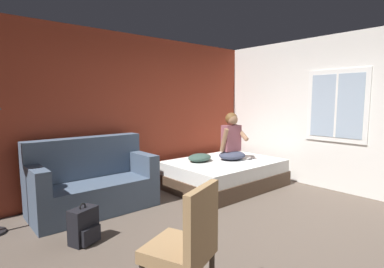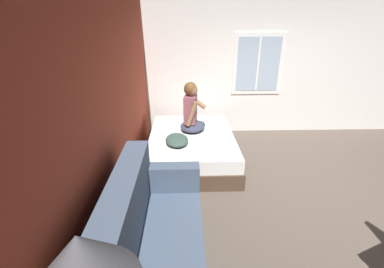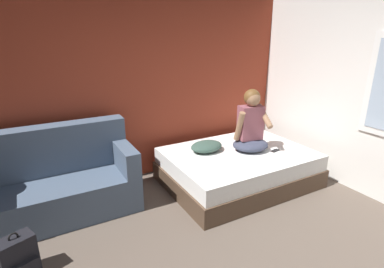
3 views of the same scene
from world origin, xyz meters
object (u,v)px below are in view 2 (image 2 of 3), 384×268
(couch, at_px, (152,242))
(person_seated, at_px, (192,112))
(cell_phone, at_px, (203,124))
(throw_pillow, at_px, (177,140))
(bed, at_px, (192,147))

(couch, relative_size, person_seated, 1.94)
(cell_phone, bearing_deg, throw_pillow, 50.62)
(bed, distance_m, person_seated, 0.63)
(throw_pillow, relative_size, cell_phone, 3.33)
(bed, height_order, throw_pillow, throw_pillow)
(couch, bearing_deg, bed, -10.67)
(bed, relative_size, couch, 1.20)
(bed, relative_size, person_seated, 2.32)
(throw_pillow, bearing_deg, cell_phone, -29.16)
(couch, height_order, cell_phone, couch)
(couch, relative_size, throw_pillow, 3.54)
(bed, xyz_separation_m, cell_phone, (0.47, -0.23, 0.25))
(bed, distance_m, throw_pillow, 0.55)
(bed, bearing_deg, throw_pillow, 146.93)
(bed, distance_m, cell_phone, 0.58)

